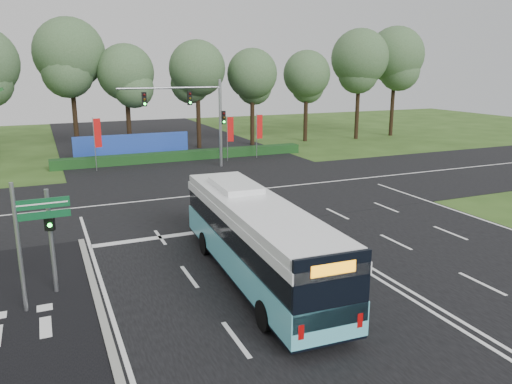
{
  "coord_description": "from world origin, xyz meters",
  "views": [
    {
      "loc": [
        -11.36,
        -17.49,
        7.94
      ],
      "look_at": [
        -2.91,
        2.0,
        2.6
      ],
      "focal_mm": 35.0,
      "sensor_mm": 36.0,
      "label": 1
    }
  ],
  "objects": [
    {
      "name": "street_sign",
      "position": [
        -12.0,
        -0.55,
        2.77
      ],
      "size": [
        1.73,
        0.13,
        4.44
      ],
      "rotation": [
        0.0,
        0.0,
        0.02
      ],
      "color": "gray",
      "rests_on": "ground"
    },
    {
      "name": "road_main",
      "position": [
        0.0,
        0.0,
        0.02
      ],
      "size": [
        20.0,
        120.0,
        0.04
      ],
      "primitive_type": "cube",
      "color": "black",
      "rests_on": "ground"
    },
    {
      "name": "kerb_strip",
      "position": [
        -10.1,
        -3.0,
        0.06
      ],
      "size": [
        0.25,
        18.0,
        0.12
      ],
      "primitive_type": "cube",
      "color": "gray",
      "rests_on": "ground"
    },
    {
      "name": "traffic_light_gantry",
      "position": [
        0.21,
        20.5,
        4.66
      ],
      "size": [
        8.41,
        0.28,
        7.0
      ],
      "color": "gray",
      "rests_on": "ground"
    },
    {
      "name": "road_cross",
      "position": [
        0.0,
        12.0,
        0.03
      ],
      "size": [
        120.0,
        14.0,
        0.05
      ],
      "primitive_type": "cube",
      "color": "black",
      "rests_on": "ground"
    },
    {
      "name": "banner_flag_right",
      "position": [
        6.46,
        22.96,
        2.59
      ],
      "size": [
        0.58,
        0.06,
        3.93
      ],
      "rotation": [
        0.0,
        0.0,
        0.01
      ],
      "color": "gray",
      "rests_on": "ground"
    },
    {
      "name": "banner_flag_mid",
      "position": [
        3.5,
        22.42,
        2.56
      ],
      "size": [
        0.57,
        0.17,
        3.89
      ],
      "rotation": [
        0.0,
        0.0,
        -0.23
      ],
      "color": "gray",
      "rests_on": "ground"
    },
    {
      "name": "blue_hoarding",
      "position": [
        -4.0,
        27.0,
        1.1
      ],
      "size": [
        10.0,
        0.3,
        2.2
      ],
      "primitive_type": "cube",
      "color": "#2042AF",
      "rests_on": "ground"
    },
    {
      "name": "ground",
      "position": [
        0.0,
        0.0,
        0.0
      ],
      "size": [
        120.0,
        120.0,
        0.0
      ],
      "primitive_type": "plane",
      "color": "#2B4717",
      "rests_on": "ground"
    },
    {
      "name": "city_bus",
      "position": [
        -4.29,
        -1.21,
        1.67
      ],
      "size": [
        2.93,
        11.68,
        3.33
      ],
      "rotation": [
        0.0,
        0.0,
        -0.04
      ],
      "color": "#59BFCE",
      "rests_on": "ground"
    },
    {
      "name": "banner_flag_left",
      "position": [
        -7.37,
        22.72,
        2.74
      ],
      "size": [
        0.6,
        0.23,
        4.19
      ],
      "rotation": [
        0.0,
        0.0,
        0.3
      ],
      "color": "gray",
      "rests_on": "ground"
    },
    {
      "name": "pedestrian_signal",
      "position": [
        -11.37,
        0.57,
        2.11
      ],
      "size": [
        0.36,
        0.43,
        3.87
      ],
      "rotation": [
        0.0,
        0.0,
        -0.4
      ],
      "color": "gray",
      "rests_on": "ground"
    },
    {
      "name": "hedge",
      "position": [
        0.0,
        24.5,
        0.4
      ],
      "size": [
        22.0,
        1.2,
        0.8
      ],
      "primitive_type": "cube",
      "color": "#153A15",
      "rests_on": "ground"
    },
    {
      "name": "eucalyptus_row",
      "position": [
        4.01,
        30.68,
        8.34
      ],
      "size": [
        53.67,
        9.53,
        12.51
      ],
      "color": "black",
      "rests_on": "ground"
    },
    {
      "name": "bike_path",
      "position": [
        -12.5,
        -3.0,
        0.03
      ],
      "size": [
        5.0,
        18.0,
        0.06
      ],
      "primitive_type": "cube",
      "color": "black",
      "rests_on": "ground"
    }
  ]
}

